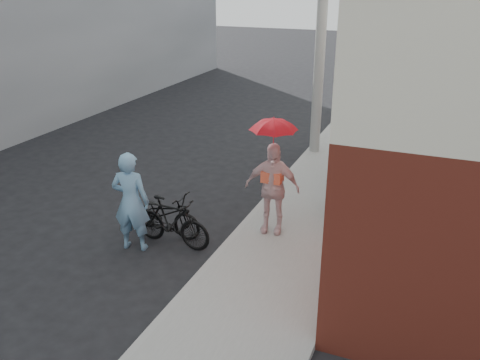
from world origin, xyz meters
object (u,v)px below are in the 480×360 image
Objects in this scene: officer at (131,202)px; bike_right at (172,222)px; bike_left at (162,213)px; kimono_woman at (272,188)px; planter at (337,203)px; utility_pole at (321,28)px.

officer is 1.18× the size of bike_right.
kimono_woman is (2.02, 0.74, 0.58)m from bike_left.
officer is at bearing 125.24° from bike_right.
bike_right is 4.31× the size of planter.
officer is 1.12× the size of bike_left.
bike_left is 0.52m from bike_right.
bike_left is (-1.57, -5.83, -3.05)m from utility_pole.
planter is at bearing -148.32° from officer.
kimono_woman reaches higher than planter.
utility_pole reaches higher than bike_left.
planter is (3.20, 3.00, -0.74)m from officer.
officer is 0.86m from bike_right.
bike_right is at bearing -100.76° from utility_pole.
utility_pole is 3.66× the size of officer.
bike_right is at bearing -126.13° from bike_left.
bike_left is 4.53× the size of planter.
bike_right is 2.01m from kimono_woman.
utility_pole reaches higher than officer.
officer is (-1.79, -6.53, -2.54)m from utility_pole.
bike_left is at bearing -142.29° from planter.
bike_right reaches higher than bike_left.
utility_pole is at bearing 111.81° from planter.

